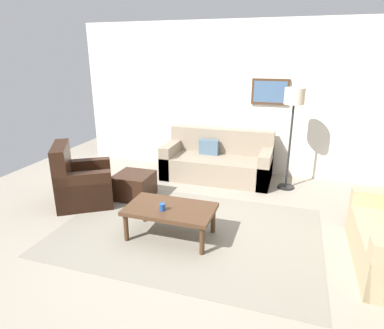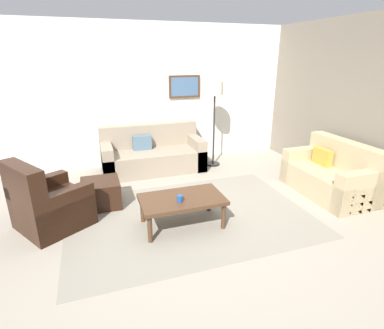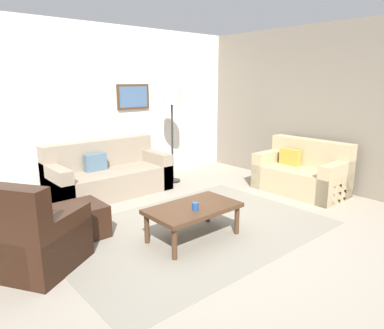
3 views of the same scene
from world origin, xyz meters
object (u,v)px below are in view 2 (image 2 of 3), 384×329
Objects in this scene: cup at (180,199)px; couch_main at (152,155)px; armchair_leather at (47,207)px; ottoman at (101,193)px; framed_artwork at (185,87)px; lamp_standing at (215,97)px; couch_loveseat at (332,176)px; coffee_table at (182,201)px.

couch_main is at bearing 86.94° from cup.
couch_main is 2.50m from armchair_leather.
framed_artwork is at bearing 42.69° from ottoman.
cup is 0.05× the size of lamp_standing.
cup is at bearing -20.49° from armchair_leather.
couch_loveseat is 3.32m from framed_artwork.
couch_main and couch_loveseat have the same top height.
cup is 3.16m from framed_artwork.
framed_artwork is (0.89, 2.70, 1.21)m from coffee_table.
cup is 0.13× the size of framed_artwork.
coffee_table is 0.15m from cup.
couch_main is 1.78× the size of armchair_leather.
couch_loveseat is 2.72m from cup.
couch_main is 1.57m from framed_artwork.
armchair_leather is at bearing 159.51° from cup.
armchair_leather is at bearing 163.39° from coffee_table.
couch_loveseat is 4.35m from armchair_leather.
ottoman is 1.39m from coffee_table.
coffee_table is 0.64× the size of lamp_standing.
coffee_table is 12.36× the size of cup.
lamp_standing is (1.26, -0.18, 1.11)m from couch_main.
couch_loveseat reaches higher than coffee_table.
lamp_standing reaches higher than ottoman.
lamp_standing is at bearing 27.86° from armchair_leather.
couch_main is 2.40m from cup.
framed_artwork is (2.59, 2.19, 1.26)m from armchair_leather.
cup is at bearing -48.36° from ottoman.
couch_main is 1.15× the size of lamp_standing.
couch_main is 1.69m from lamp_standing.
armchair_leather is 0.65× the size of lamp_standing.
couch_main reaches higher than coffee_table.
armchair_leather is 1.97× the size of ottoman.
armchair_leather is 3.62m from framed_artwork.
cup is (-0.06, -0.11, 0.10)m from coffee_table.
framed_artwork is at bearing 40.22° from armchair_leather.
ottoman is 1.44m from cup.
armchair_leather is 0.83m from ottoman.
ottoman is at bearing 131.64° from cup.
ottoman is (-3.64, 0.78, -0.10)m from couch_loveseat.
ottoman is at bearing 167.99° from couch_loveseat.
ottoman is 0.51× the size of coffee_table.
cup is (-0.13, -2.39, 0.16)m from couch_main.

